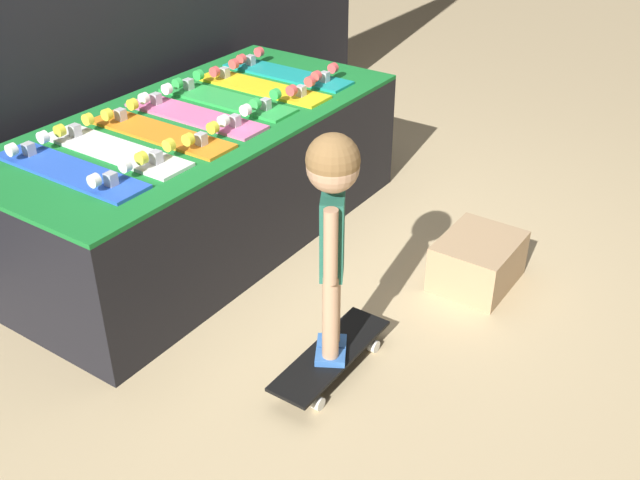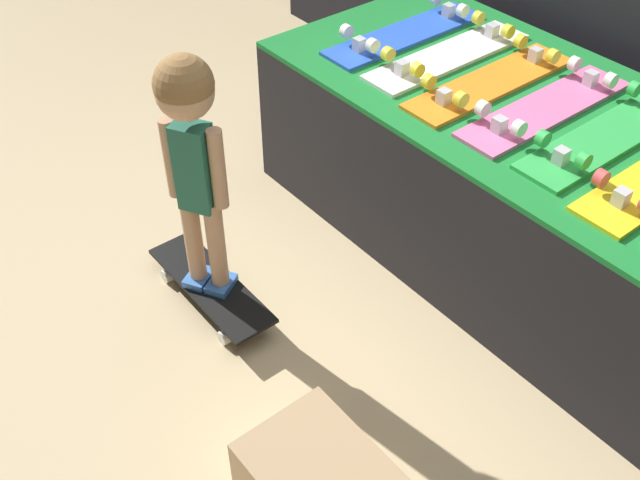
{
  "view_description": "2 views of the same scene",
  "coord_description": "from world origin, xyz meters",
  "views": [
    {
      "loc": [
        -2.37,
        -1.71,
        1.95
      ],
      "look_at": [
        -0.18,
        -0.21,
        0.34
      ],
      "focal_mm": 42.0,
      "sensor_mm": 36.0,
      "label": 1
    },
    {
      "loc": [
        1.26,
        -1.39,
        2.0
      ],
      "look_at": [
        -0.16,
        -0.25,
        0.41
      ],
      "focal_mm": 42.0,
      "sensor_mm": 36.0,
      "label": 2
    }
  ],
  "objects": [
    {
      "name": "skateboard_pink_on_rack",
      "position": [
        0.0,
        0.61,
        0.65
      ],
      "size": [
        0.18,
        0.74,
        0.09
      ],
      "color": "pink",
      "rests_on": "display_rack"
    },
    {
      "name": "child",
      "position": [
        -0.51,
        -0.49,
        0.72
      ],
      "size": [
        0.21,
        0.18,
        0.91
      ],
      "rotation": [
        0.0,
        0.0,
        0.52
      ],
      "color": "#3870C6",
      "rests_on": "skateboard_on_floor"
    },
    {
      "name": "skateboard_teal_on_rack",
      "position": [
        0.71,
        0.61,
        0.65
      ],
      "size": [
        0.18,
        0.74,
        0.09
      ],
      "color": "teal",
      "rests_on": "display_rack"
    },
    {
      "name": "display_rack",
      "position": [
        0.0,
        0.62,
        0.32
      ],
      "size": [
        2.09,
        0.97,
        0.64
      ],
      "color": "black",
      "rests_on": "ground_plane"
    },
    {
      "name": "skateboard_white_on_rack",
      "position": [
        -0.48,
        0.63,
        0.65
      ],
      "size": [
        0.18,
        0.74,
        0.09
      ],
      "color": "white",
      "rests_on": "display_rack"
    },
    {
      "name": "skateboard_blue_on_rack",
      "position": [
        -0.71,
        0.63,
        0.65
      ],
      "size": [
        0.18,
        0.74,
        0.09
      ],
      "color": "blue",
      "rests_on": "display_rack"
    },
    {
      "name": "skateboard_yellow_on_rack",
      "position": [
        0.48,
        0.59,
        0.65
      ],
      "size": [
        0.18,
        0.74,
        0.09
      ],
      "color": "yellow",
      "rests_on": "display_rack"
    },
    {
      "name": "skateboard_orange_on_rack",
      "position": [
        -0.24,
        0.6,
        0.65
      ],
      "size": [
        0.18,
        0.74,
        0.09
      ],
      "color": "orange",
      "rests_on": "display_rack"
    },
    {
      "name": "storage_box",
      "position": [
        0.38,
        -0.7,
        0.11
      ],
      "size": [
        0.4,
        0.32,
        0.22
      ],
      "color": "tan",
      "rests_on": "ground_plane"
    },
    {
      "name": "ground_plane",
      "position": [
        0.0,
        0.0,
        0.0
      ],
      "size": [
        16.0,
        16.0,
        0.0
      ],
      "primitive_type": "plane",
      "color": "tan"
    },
    {
      "name": "skateboard_green_on_rack",
      "position": [
        0.24,
        0.63,
        0.65
      ],
      "size": [
        0.18,
        0.74,
        0.09
      ],
      "color": "green",
      "rests_on": "display_rack"
    },
    {
      "name": "skateboard_on_floor",
      "position": [
        -0.51,
        -0.49,
        0.07
      ],
      "size": [
        0.6,
        0.18,
        0.09
      ],
      "color": "black",
      "rests_on": "ground_plane"
    }
  ]
}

